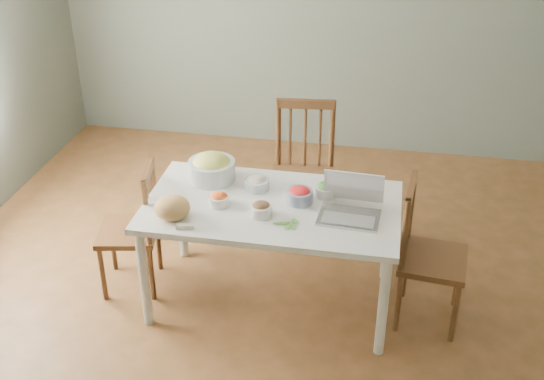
% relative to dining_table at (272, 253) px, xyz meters
% --- Properties ---
extents(floor, '(5.00, 5.00, 0.00)m').
position_rel_dining_table_xyz_m(floor, '(0.08, -0.06, -0.37)').
color(floor, '#523817').
rests_on(floor, ground).
extents(wall_back, '(5.00, 0.00, 2.70)m').
position_rel_dining_table_xyz_m(wall_back, '(0.08, 2.44, 0.98)').
color(wall_back, slate).
rests_on(wall_back, ground).
extents(dining_table, '(1.57, 0.88, 0.74)m').
position_rel_dining_table_xyz_m(dining_table, '(0.00, 0.00, 0.00)').
color(dining_table, white).
rests_on(dining_table, floor).
extents(chair_far, '(0.51, 0.49, 1.04)m').
position_rel_dining_table_xyz_m(chair_far, '(0.09, 0.78, 0.15)').
color(chair_far, '#42200F').
rests_on(chair_far, floor).
extents(chair_left, '(0.45, 0.46, 0.90)m').
position_rel_dining_table_xyz_m(chair_left, '(-0.97, -0.01, 0.08)').
color(chair_left, '#42200F').
rests_on(chair_left, floor).
extents(chair_right, '(0.44, 0.46, 0.95)m').
position_rel_dining_table_xyz_m(chair_right, '(1.01, 0.00, 0.11)').
color(chair_right, '#42200F').
rests_on(chair_right, floor).
extents(bread_boule, '(0.24, 0.24, 0.14)m').
position_rel_dining_table_xyz_m(bread_boule, '(-0.55, -0.26, 0.44)').
color(bread_boule, tan).
rests_on(bread_boule, dining_table).
extents(butter_stick, '(0.11, 0.06, 0.03)m').
position_rel_dining_table_xyz_m(butter_stick, '(-0.44, -0.37, 0.38)').
color(butter_stick, '#F4E9C7').
rests_on(butter_stick, dining_table).
extents(bowl_squash, '(0.39, 0.39, 0.18)m').
position_rel_dining_table_xyz_m(bowl_squash, '(-0.45, 0.24, 0.46)').
color(bowl_squash, '#D4BE4E').
rests_on(bowl_squash, dining_table).
extents(bowl_carrot, '(0.16, 0.16, 0.08)m').
position_rel_dining_table_xyz_m(bowl_carrot, '(-0.32, -0.06, 0.41)').
color(bowl_carrot, '#E3460E').
rests_on(bowl_carrot, dining_table).
extents(bowl_onion, '(0.17, 0.17, 0.09)m').
position_rel_dining_table_xyz_m(bowl_onion, '(-0.13, 0.17, 0.41)').
color(bowl_onion, silver).
rests_on(bowl_onion, dining_table).
extents(bowl_mushroom, '(0.16, 0.16, 0.09)m').
position_rel_dining_table_xyz_m(bowl_mushroom, '(-0.04, -0.14, 0.41)').
color(bowl_mushroom, '#44261B').
rests_on(bowl_mushroom, dining_table).
extents(bowl_redpep, '(0.21, 0.21, 0.10)m').
position_rel_dining_table_xyz_m(bowl_redpep, '(0.16, 0.06, 0.42)').
color(bowl_redpep, red).
rests_on(bowl_redpep, dining_table).
extents(bowl_broccoli, '(0.16, 0.16, 0.09)m').
position_rel_dining_table_xyz_m(bowl_broccoli, '(0.31, 0.17, 0.41)').
color(bowl_broccoli, '#174815').
rests_on(bowl_broccoli, dining_table).
extents(flatbread, '(0.24, 0.24, 0.02)m').
position_rel_dining_table_xyz_m(flatbread, '(0.38, 0.33, 0.38)').
color(flatbread, tan).
rests_on(flatbread, dining_table).
extents(basil_bunch, '(0.18, 0.18, 0.02)m').
position_rel_dining_table_xyz_m(basil_bunch, '(0.12, -0.21, 0.38)').
color(basil_bunch, '#336326').
rests_on(basil_bunch, dining_table).
extents(laptop, '(0.38, 0.35, 0.24)m').
position_rel_dining_table_xyz_m(laptop, '(0.48, -0.08, 0.49)').
color(laptop, silver).
rests_on(laptop, dining_table).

